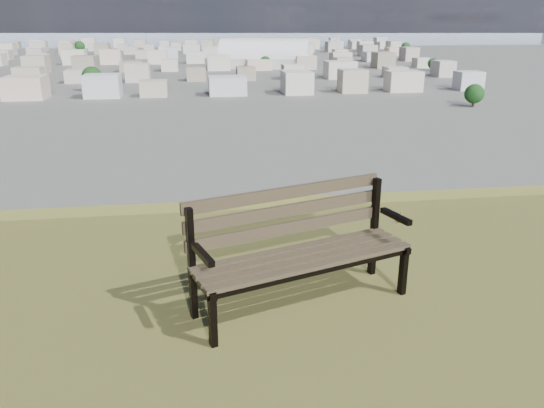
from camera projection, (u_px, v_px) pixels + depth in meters
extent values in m
cube|color=#433826|center=(316.00, 266.00, 4.56)|extent=(1.94, 0.72, 0.04)
cube|color=#433826|center=(308.00, 260.00, 4.68)|extent=(1.94, 0.72, 0.04)
cube|color=#433826|center=(300.00, 254.00, 4.79)|extent=(1.94, 0.72, 0.04)
cube|color=#433826|center=(293.00, 249.00, 4.90)|extent=(1.94, 0.72, 0.04)
cube|color=#433826|center=(289.00, 228.00, 4.92)|extent=(1.93, 0.67, 0.11)
cube|color=#433826|center=(288.00, 210.00, 4.89)|extent=(1.93, 0.67, 0.11)
cube|color=#433826|center=(286.00, 193.00, 4.86)|extent=(1.93, 0.67, 0.11)
cube|color=black|center=(213.00, 319.00, 4.22)|extent=(0.07, 0.08, 0.49)
cube|color=black|center=(192.00, 265.00, 4.54)|extent=(0.07, 0.08, 1.03)
cube|color=black|center=(202.00, 283.00, 4.34)|extent=(0.23, 0.55, 0.06)
cube|color=black|center=(203.00, 255.00, 4.20)|extent=(0.18, 0.40, 0.05)
cube|color=black|center=(403.00, 270.00, 5.03)|extent=(0.07, 0.08, 0.49)
cube|color=black|center=(374.00, 227.00, 5.35)|extent=(0.07, 0.08, 1.03)
cube|color=black|center=(390.00, 241.00, 5.15)|extent=(0.23, 0.55, 0.06)
cube|color=black|center=(396.00, 216.00, 5.01)|extent=(0.18, 0.40, 0.05)
cube|color=black|center=(316.00, 272.00, 4.57)|extent=(1.93, 0.67, 0.04)
cube|color=black|center=(293.00, 253.00, 4.93)|extent=(1.93, 0.67, 0.04)
cone|color=brown|center=(401.00, 216.00, 6.85)|extent=(0.08, 0.08, 0.18)
cube|color=#B7B7B3|center=(265.00, 63.00, 308.35)|extent=(54.70, 33.68, 5.66)
cylinder|color=white|center=(265.00, 58.00, 307.41)|extent=(54.70, 33.68, 21.50)
cube|color=beige|center=(25.00, 89.00, 189.26)|extent=(11.00, 11.00, 7.00)
cube|color=#BEB3A3|center=(94.00, 88.00, 192.51)|extent=(11.00, 11.00, 7.00)
cube|color=beige|center=(162.00, 87.00, 195.77)|extent=(11.00, 11.00, 7.00)
cube|color=silver|center=(226.00, 85.00, 199.02)|extent=(11.00, 11.00, 7.00)
cube|color=#BBAD98|center=(289.00, 84.00, 202.28)|extent=(11.00, 11.00, 7.00)
cube|color=gray|center=(350.00, 83.00, 205.53)|extent=(11.00, 11.00, 7.00)
cube|color=beige|center=(409.00, 82.00, 208.79)|extent=(11.00, 11.00, 7.00)
cube|color=#BFB5AD|center=(466.00, 81.00, 212.04)|extent=(11.00, 11.00, 7.00)
cube|color=beige|center=(29.00, 75.00, 234.30)|extent=(11.00, 11.00, 7.00)
cube|color=silver|center=(86.00, 74.00, 237.55)|extent=(11.00, 11.00, 7.00)
cube|color=#BBAD98|center=(140.00, 74.00, 240.81)|extent=(11.00, 11.00, 7.00)
cube|color=gray|center=(194.00, 73.00, 244.07)|extent=(11.00, 11.00, 7.00)
cube|color=beige|center=(245.00, 72.00, 247.32)|extent=(11.00, 11.00, 7.00)
cube|color=#BFB5AD|center=(296.00, 71.00, 250.58)|extent=(11.00, 11.00, 7.00)
cube|color=beige|center=(345.00, 71.00, 253.83)|extent=(11.00, 11.00, 7.00)
cube|color=#BEB3A3|center=(393.00, 70.00, 257.09)|extent=(11.00, 11.00, 7.00)
cube|color=beige|center=(440.00, 69.00, 260.34)|extent=(11.00, 11.00, 7.00)
cube|color=gray|center=(32.00, 66.00, 279.34)|extent=(11.00, 11.00, 7.00)
cube|color=beige|center=(80.00, 65.00, 282.60)|extent=(11.00, 11.00, 7.00)
cube|color=#BFB5AD|center=(126.00, 65.00, 285.85)|extent=(11.00, 11.00, 7.00)
cube|color=beige|center=(171.00, 64.00, 289.11)|extent=(11.00, 11.00, 7.00)
cube|color=#BEB3A3|center=(215.00, 64.00, 292.36)|extent=(11.00, 11.00, 7.00)
cube|color=beige|center=(258.00, 63.00, 295.62)|extent=(11.00, 11.00, 7.00)
cube|color=silver|center=(300.00, 63.00, 298.88)|extent=(11.00, 11.00, 7.00)
cube|color=#BBAD98|center=(342.00, 62.00, 302.13)|extent=(11.00, 11.00, 7.00)
cube|color=gray|center=(382.00, 62.00, 305.39)|extent=(11.00, 11.00, 7.00)
cube|color=beige|center=(421.00, 61.00, 308.64)|extent=(11.00, 11.00, 7.00)
cube|color=#BEB3A3|center=(35.00, 59.00, 324.39)|extent=(11.00, 11.00, 7.00)
cube|color=beige|center=(75.00, 59.00, 327.64)|extent=(11.00, 11.00, 7.00)
cube|color=silver|center=(115.00, 58.00, 330.90)|extent=(11.00, 11.00, 7.00)
cube|color=#BBAD98|center=(154.00, 58.00, 334.15)|extent=(11.00, 11.00, 7.00)
cube|color=gray|center=(193.00, 58.00, 337.41)|extent=(11.00, 11.00, 7.00)
cube|color=beige|center=(230.00, 57.00, 340.66)|extent=(11.00, 11.00, 7.00)
cube|color=#BFB5AD|center=(267.00, 57.00, 343.92)|extent=(11.00, 11.00, 7.00)
cube|color=beige|center=(303.00, 57.00, 347.17)|extent=(11.00, 11.00, 7.00)
cube|color=#BEB3A3|center=(339.00, 56.00, 350.43)|extent=(11.00, 11.00, 7.00)
cube|color=beige|center=(374.00, 56.00, 353.69)|extent=(11.00, 11.00, 7.00)
cube|color=silver|center=(408.00, 55.00, 356.94)|extent=(11.00, 11.00, 7.00)
cube|color=gray|center=(0.00, 55.00, 366.17)|extent=(11.00, 11.00, 7.00)
cube|color=beige|center=(36.00, 54.00, 369.43)|extent=(11.00, 11.00, 7.00)
cube|color=#BFB5AD|center=(72.00, 54.00, 372.68)|extent=(11.00, 11.00, 7.00)
cube|color=beige|center=(107.00, 54.00, 375.94)|extent=(11.00, 11.00, 7.00)
cube|color=#BEB3A3|center=(142.00, 53.00, 379.20)|extent=(11.00, 11.00, 7.00)
cube|color=beige|center=(176.00, 53.00, 382.45)|extent=(11.00, 11.00, 7.00)
cube|color=silver|center=(209.00, 53.00, 385.71)|extent=(11.00, 11.00, 7.00)
cube|color=#BBAD98|center=(242.00, 52.00, 388.96)|extent=(11.00, 11.00, 7.00)
cube|color=gray|center=(274.00, 52.00, 392.22)|extent=(11.00, 11.00, 7.00)
cube|color=beige|center=(306.00, 52.00, 395.47)|extent=(11.00, 11.00, 7.00)
cube|color=#BFB5AD|center=(337.00, 52.00, 398.73)|extent=(11.00, 11.00, 7.00)
cube|color=beige|center=(368.00, 51.00, 401.98)|extent=(11.00, 11.00, 7.00)
cube|color=#BEB3A3|center=(398.00, 51.00, 405.24)|extent=(11.00, 11.00, 7.00)
cube|color=silver|center=(5.00, 50.00, 411.22)|extent=(11.00, 11.00, 7.00)
cube|color=#BBAD98|center=(38.00, 50.00, 414.47)|extent=(11.00, 11.00, 7.00)
cube|color=gray|center=(69.00, 50.00, 417.73)|extent=(11.00, 11.00, 7.00)
cube|color=beige|center=(101.00, 50.00, 420.98)|extent=(11.00, 11.00, 7.00)
cube|color=#BFB5AD|center=(132.00, 49.00, 424.24)|extent=(11.00, 11.00, 7.00)
cube|color=beige|center=(162.00, 49.00, 427.49)|extent=(11.00, 11.00, 7.00)
cube|color=#BEB3A3|center=(192.00, 49.00, 430.75)|extent=(11.00, 11.00, 7.00)
cube|color=beige|center=(222.00, 49.00, 434.01)|extent=(11.00, 11.00, 7.00)
cube|color=silver|center=(251.00, 49.00, 437.26)|extent=(11.00, 11.00, 7.00)
cube|color=#BBAD98|center=(280.00, 48.00, 440.52)|extent=(11.00, 11.00, 7.00)
cube|color=gray|center=(308.00, 48.00, 443.77)|extent=(11.00, 11.00, 7.00)
cube|color=beige|center=(336.00, 48.00, 447.03)|extent=(11.00, 11.00, 7.00)
cube|color=#BFB5AD|center=(363.00, 48.00, 450.28)|extent=(11.00, 11.00, 7.00)
cube|color=beige|center=(390.00, 47.00, 453.54)|extent=(11.00, 11.00, 7.00)
cube|color=beige|center=(9.00, 47.00, 456.26)|extent=(11.00, 11.00, 7.00)
cube|color=silver|center=(39.00, 47.00, 459.52)|extent=(11.00, 11.00, 7.00)
cube|color=#BBAD98|center=(67.00, 47.00, 462.77)|extent=(11.00, 11.00, 7.00)
cube|color=gray|center=(96.00, 47.00, 466.03)|extent=(11.00, 11.00, 7.00)
cube|color=beige|center=(124.00, 46.00, 469.28)|extent=(11.00, 11.00, 7.00)
cube|color=#BFB5AD|center=(151.00, 46.00, 472.54)|extent=(11.00, 11.00, 7.00)
cube|color=beige|center=(179.00, 46.00, 475.79)|extent=(11.00, 11.00, 7.00)
cube|color=#BEB3A3|center=(205.00, 46.00, 479.05)|extent=(11.00, 11.00, 7.00)
cube|color=beige|center=(232.00, 46.00, 482.30)|extent=(11.00, 11.00, 7.00)
cube|color=silver|center=(258.00, 45.00, 485.56)|extent=(11.00, 11.00, 7.00)
cube|color=#BBAD98|center=(284.00, 45.00, 488.82)|extent=(11.00, 11.00, 7.00)
cube|color=gray|center=(309.00, 45.00, 492.07)|extent=(11.00, 11.00, 7.00)
cube|color=beige|center=(334.00, 45.00, 495.33)|extent=(11.00, 11.00, 7.00)
cube|color=#BFB5AD|center=(359.00, 45.00, 498.58)|extent=(11.00, 11.00, 7.00)
cube|color=beige|center=(384.00, 45.00, 501.84)|extent=(11.00, 11.00, 7.00)
cube|color=beige|center=(13.00, 45.00, 501.30)|extent=(11.00, 11.00, 7.00)
cube|color=silver|center=(39.00, 44.00, 504.56)|extent=(11.00, 11.00, 7.00)
cube|color=#BBAD98|center=(66.00, 44.00, 507.81)|extent=(11.00, 11.00, 7.00)
cube|color=gray|center=(92.00, 44.00, 511.07)|extent=(11.00, 11.00, 7.00)
cube|color=beige|center=(117.00, 44.00, 514.33)|extent=(11.00, 11.00, 7.00)
cube|color=#BFB5AD|center=(142.00, 44.00, 517.58)|extent=(11.00, 11.00, 7.00)
cube|color=beige|center=(167.00, 44.00, 520.84)|extent=(11.00, 11.00, 7.00)
cube|color=#BEB3A3|center=(192.00, 43.00, 524.09)|extent=(11.00, 11.00, 7.00)
cube|color=beige|center=(216.00, 43.00, 527.35)|extent=(11.00, 11.00, 7.00)
cube|color=silver|center=(240.00, 43.00, 530.60)|extent=(11.00, 11.00, 7.00)
cube|color=#BBAD98|center=(264.00, 43.00, 533.86)|extent=(11.00, 11.00, 7.00)
cube|color=gray|center=(287.00, 43.00, 537.11)|extent=(11.00, 11.00, 7.00)
cube|color=beige|center=(311.00, 43.00, 540.37)|extent=(11.00, 11.00, 7.00)
cube|color=#BFB5AD|center=(333.00, 43.00, 543.62)|extent=(11.00, 11.00, 7.00)
cube|color=beige|center=(356.00, 42.00, 546.88)|extent=(11.00, 11.00, 7.00)
cube|color=#BEB3A3|center=(378.00, 42.00, 550.14)|extent=(11.00, 11.00, 7.00)
cylinder|color=#36251B|center=(473.00, 103.00, 173.08)|extent=(0.80, 0.80, 2.10)
sphere|color=#133613|center=(474.00, 94.00, 172.03)|extent=(6.30, 6.30, 6.30)
cylinder|color=#36251B|center=(93.00, 87.00, 211.35)|extent=(0.80, 0.80, 2.70)
sphere|color=#133613|center=(92.00, 77.00, 210.01)|extent=(8.10, 8.10, 8.10)
cylinder|color=#36251B|center=(432.00, 69.00, 290.54)|extent=(0.80, 0.80, 1.95)
sphere|color=#133613|center=(433.00, 63.00, 289.57)|extent=(5.85, 5.85, 5.85)
cylinder|color=#36251B|center=(274.00, 55.00, 393.01)|extent=(0.80, 0.80, 2.25)
sphere|color=#133613|center=(274.00, 51.00, 391.89)|extent=(6.75, 6.75, 6.75)
cylinder|color=#36251B|center=(80.00, 52.00, 428.57)|extent=(0.80, 0.80, 2.85)
sphere|color=#133613|center=(80.00, 46.00, 427.15)|extent=(8.55, 8.55, 8.55)
cylinder|color=#36251B|center=(41.00, 50.00, 460.55)|extent=(0.80, 0.80, 2.40)
sphere|color=#133613|center=(41.00, 45.00, 459.36)|extent=(7.20, 7.20, 7.20)
cylinder|color=#36251B|center=(265.00, 68.00, 296.98)|extent=(0.80, 0.80, 2.10)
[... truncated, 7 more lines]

